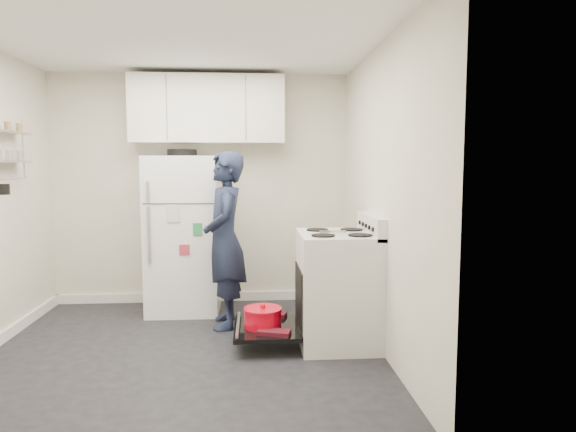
{
  "coord_description": "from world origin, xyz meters",
  "views": [
    {
      "loc": [
        0.55,
        -4.08,
        1.53
      ],
      "look_at": [
        0.89,
        0.62,
        1.05
      ],
      "focal_mm": 32.0,
      "sensor_mm": 36.0,
      "label": 1
    }
  ],
  "objects": [
    {
      "name": "person",
      "position": [
        0.3,
        0.69,
        0.82
      ],
      "size": [
        0.44,
        0.63,
        1.65
      ],
      "primitive_type": "imported",
      "rotation": [
        0.0,
        0.0,
        -1.5
      ],
      "color": "#192037",
      "rests_on": "ground"
    },
    {
      "name": "electric_range",
      "position": [
        1.26,
        0.15,
        0.47
      ],
      "size": [
        0.66,
        0.76,
        1.1
      ],
      "color": "silver",
      "rests_on": "ground"
    },
    {
      "name": "open_oven_door",
      "position": [
        0.66,
        0.13,
        0.2
      ],
      "size": [
        0.55,
        0.72,
        0.24
      ],
      "color": "black",
      "rests_on": "ground"
    },
    {
      "name": "room",
      "position": [
        -0.03,
        0.03,
        1.21
      ],
      "size": [
        3.21,
        3.21,
        2.51
      ],
      "color": "black",
      "rests_on": "ground"
    },
    {
      "name": "upper_cabinets",
      "position": [
        0.1,
        1.43,
        2.1
      ],
      "size": [
        1.6,
        0.33,
        0.7
      ],
      "primitive_type": "cube",
      "color": "silver",
      "rests_on": "room"
    },
    {
      "name": "refrigerator",
      "position": [
        -0.15,
        1.25,
        0.81
      ],
      "size": [
        0.72,
        0.74,
        1.68
      ],
      "color": "white",
      "rests_on": "ground"
    },
    {
      "name": "wall_shelf_rack",
      "position": [
        -1.52,
        0.49,
        1.68
      ],
      "size": [
        0.14,
        0.6,
        0.61
      ],
      "color": "#B2B2B7",
      "rests_on": "room"
    }
  ]
}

